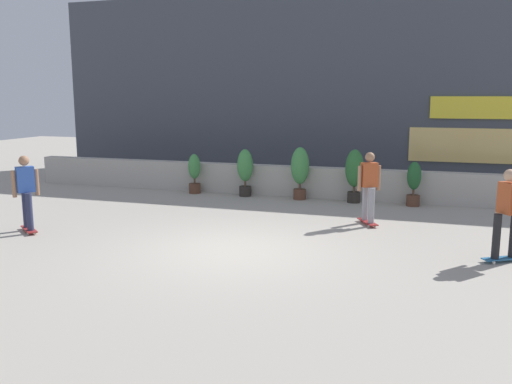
{
  "coord_description": "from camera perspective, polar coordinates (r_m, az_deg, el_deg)",
  "views": [
    {
      "loc": [
        3.54,
        -9.58,
        2.97
      ],
      "look_at": [
        0.0,
        1.5,
        0.9
      ],
      "focal_mm": 38.05,
      "sensor_mm": 36.0,
      "label": 1
    }
  ],
  "objects": [
    {
      "name": "planter_wall",
      "position": [
        16.17,
        4.86,
        1.09
      ],
      "size": [
        18.0,
        0.4,
        0.9
      ],
      "primitive_type": "cube",
      "color": "#B2ADA3",
      "rests_on": "ground"
    },
    {
      "name": "potted_plant_0",
      "position": [
        16.76,
        -6.49,
        2.06
      ],
      "size": [
        0.37,
        0.37,
        1.21
      ],
      "color": "brown",
      "rests_on": "ground"
    },
    {
      "name": "ground_plane",
      "position": [
        10.63,
        -2.48,
        -6.14
      ],
      "size": [
        48.0,
        48.0,
        0.0
      ],
      "primitive_type": "plane",
      "color": "#A8A093"
    },
    {
      "name": "potted_plant_4",
      "position": [
        15.31,
        16.26,
        0.97
      ],
      "size": [
        0.37,
        0.37,
        1.22
      ],
      "color": "brown",
      "rests_on": "ground"
    },
    {
      "name": "skater_far_right",
      "position": [
        12.78,
        11.78,
        0.75
      ],
      "size": [
        0.57,
        0.79,
        1.7
      ],
      "color": "maroon",
      "rests_on": "ground"
    },
    {
      "name": "potted_plant_1",
      "position": [
        16.13,
        -1.15,
        2.39
      ],
      "size": [
        0.47,
        0.47,
        1.41
      ],
      "color": "#2D2823",
      "rests_on": "ground"
    },
    {
      "name": "potted_plant_2",
      "position": [
        15.67,
        4.64,
        2.42
      ],
      "size": [
        0.52,
        0.52,
        1.52
      ],
      "color": "brown",
      "rests_on": "ground"
    },
    {
      "name": "building_backdrop",
      "position": [
        19.89,
        7.63,
        10.81
      ],
      "size": [
        20.0,
        2.08,
        6.5
      ],
      "color": "#424751",
      "rests_on": "ground"
    },
    {
      "name": "potted_plant_3",
      "position": [
        15.39,
        10.31,
        2.1
      ],
      "size": [
        0.51,
        0.51,
        1.5
      ],
      "color": "#2D2823",
      "rests_on": "ground"
    },
    {
      "name": "skater_mid_plaza",
      "position": [
        12.84,
        -23.02,
        0.19
      ],
      "size": [
        0.75,
        0.65,
        1.7
      ],
      "color": "maroon",
      "rests_on": "ground"
    },
    {
      "name": "skater_far_left",
      "position": [
        10.66,
        24.89,
        -1.83
      ],
      "size": [
        0.78,
        0.59,
        1.7
      ],
      "color": "#266699",
      "rests_on": "ground"
    }
  ]
}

